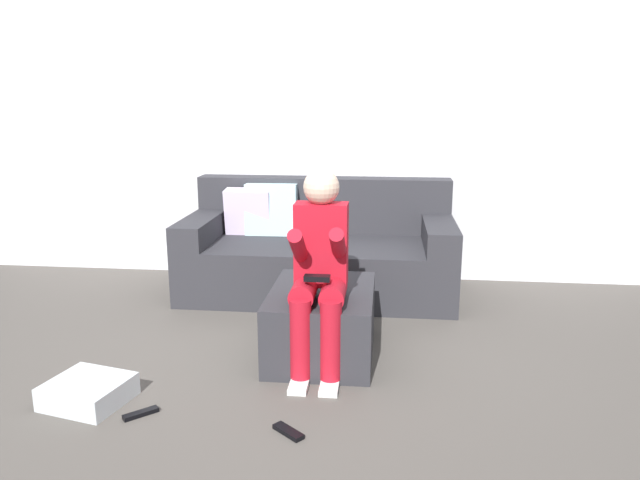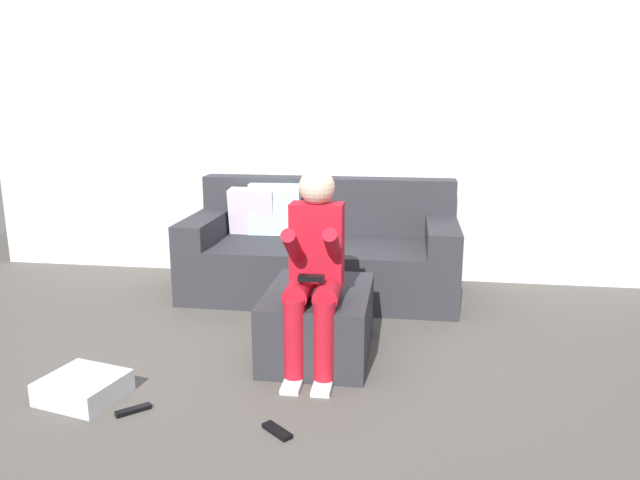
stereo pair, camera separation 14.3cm
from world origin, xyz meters
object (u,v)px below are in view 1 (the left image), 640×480
couch_sectional (317,251)px  ottoman (322,322)px  person_seated (319,267)px  storage_bin (88,392)px  remote_near_ottoman (288,432)px  remote_by_storage_bin (141,413)px

couch_sectional → ottoman: couch_sectional is taller
person_seated → storage_bin: size_ratio=3.01×
ottoman → remote_near_ottoman: bearing=-93.7°
storage_bin → ottoman: bearing=33.1°
remote_by_storage_bin → couch_sectional: bearing=29.8°
couch_sectional → person_seated: bearing=-83.0°
couch_sectional → ottoman: bearing=-82.1°
couch_sectional → ottoman: size_ratio=2.53×
ottoman → storage_bin: bearing=-146.9°
couch_sectional → remote_near_ottoman: couch_sectional is taller
remote_near_ottoman → storage_bin: bearing=-149.3°
couch_sectional → storage_bin: couch_sectional is taller
storage_bin → remote_near_ottoman: storage_bin is taller
ottoman → storage_bin: ottoman is taller
remote_by_storage_bin → ottoman: bearing=2.9°
storage_bin → couch_sectional: bearing=64.0°
person_seated → remote_by_storage_bin: size_ratio=6.58×
couch_sectional → storage_bin: (-0.95, -1.95, -0.26)m
couch_sectional → person_seated: 1.46m
person_seated → ottoman: bearing=91.8°
storage_bin → remote_near_ottoman: (1.06, -0.18, -0.05)m
ottoman → remote_near_ottoman: size_ratio=4.80×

